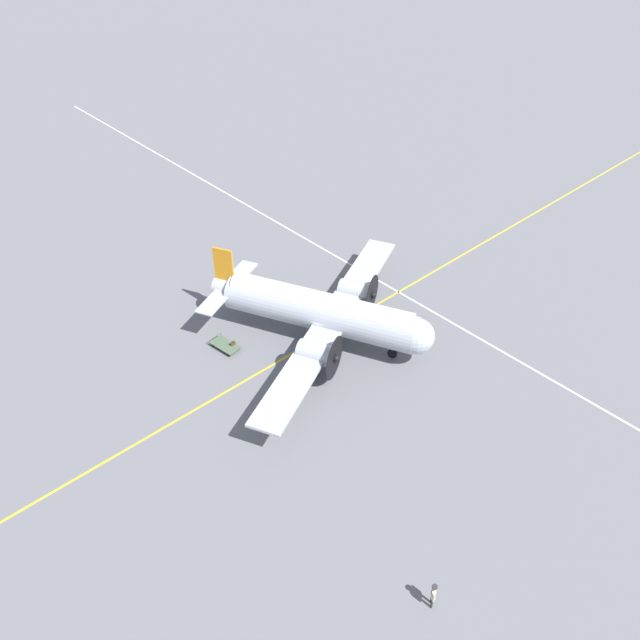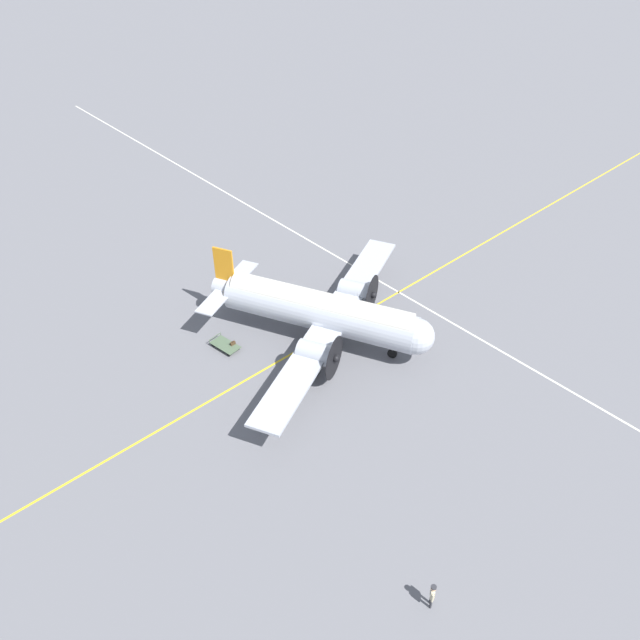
{
  "view_description": "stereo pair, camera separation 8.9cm",
  "coord_description": "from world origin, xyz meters",
  "px_view_note": "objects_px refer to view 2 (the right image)",
  "views": [
    {
      "loc": [
        23.97,
        26.36,
        29.47
      ],
      "look_at": [
        0.0,
        0.0,
        1.73
      ],
      "focal_mm": 35.0,
      "sensor_mm": 36.0,
      "label": 1
    },
    {
      "loc": [
        23.91,
        26.42,
        29.47
      ],
      "look_at": [
        0.0,
        0.0,
        1.73
      ],
      "focal_mm": 35.0,
      "sensor_mm": 36.0,
      "label": 2
    }
  ],
  "objects_px": {
    "airliner_main": "(326,312)",
    "suitcase_near_door": "(233,345)",
    "baggage_cart": "(225,345)",
    "crew_foreground": "(432,594)"
  },
  "relations": [
    {
      "from": "airliner_main",
      "to": "suitcase_near_door",
      "type": "xyz_separation_m",
      "value": [
        5.61,
        -3.83,
        -2.29
      ]
    },
    {
      "from": "suitcase_near_door",
      "to": "baggage_cart",
      "type": "bearing_deg",
      "value": -42.63
    },
    {
      "from": "suitcase_near_door",
      "to": "airliner_main",
      "type": "bearing_deg",
      "value": 145.69
    },
    {
      "from": "crew_foreground",
      "to": "suitcase_near_door",
      "type": "xyz_separation_m",
      "value": [
        -4.24,
        -22.05,
        -0.78
      ]
    },
    {
      "from": "airliner_main",
      "to": "crew_foreground",
      "type": "xyz_separation_m",
      "value": [
        9.86,
        18.22,
        -1.51
      ]
    },
    {
      "from": "suitcase_near_door",
      "to": "baggage_cart",
      "type": "distance_m",
      "value": 0.58
    },
    {
      "from": "airliner_main",
      "to": "baggage_cart",
      "type": "bearing_deg",
      "value": -150.45
    },
    {
      "from": "crew_foreground",
      "to": "suitcase_near_door",
      "type": "height_order",
      "value": "crew_foreground"
    },
    {
      "from": "crew_foreground",
      "to": "baggage_cart",
      "type": "xyz_separation_m",
      "value": [
        -3.82,
        -22.44,
        -0.78
      ]
    },
    {
      "from": "airliner_main",
      "to": "suitcase_near_door",
      "type": "relative_size",
      "value": 35.59
    }
  ]
}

